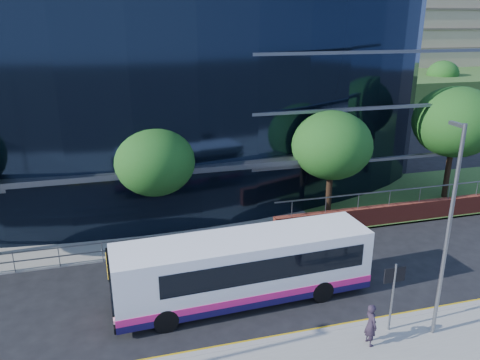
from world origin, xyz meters
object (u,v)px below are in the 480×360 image
object	(u,v)px
tree_far_b	(155,162)
streetlight_east	(448,228)
tree_far_d	(455,122)
tree_dist_f	(443,74)
tree_far_c	(332,145)
city_bus	(246,268)
pedestrian	(371,325)
street_sign	(394,283)
tree_dist_e	(346,77)

from	to	relation	value
tree_far_b	streetlight_east	distance (m)	14.74
tree_far_d	tree_dist_f	bearing A→B (deg)	53.13
streetlight_east	tree_far_c	bearing A→B (deg)	84.89
tree_far_d	city_bus	world-z (taller)	tree_far_d
pedestrian	street_sign	bearing A→B (deg)	-65.57
tree_far_c	tree_far_b	bearing A→B (deg)	177.14
tree_dist_e	pedestrian	distance (m)	47.06
city_bus	tree_dist_e	bearing A→B (deg)	55.10
streetlight_east	city_bus	bearing A→B (deg)	145.76
tree_far_b	tree_dist_f	world-z (taller)	same
city_bus	pedestrian	distance (m)	5.42
street_sign	pedestrian	bearing A→B (deg)	-154.24
street_sign	tree_dist_f	distance (m)	56.25
tree_far_b	tree_dist_e	distance (m)	40.74
street_sign	tree_far_b	bearing A→B (deg)	124.08
tree_far_c	city_bus	world-z (taller)	tree_far_c
city_bus	tree_dist_f	bearing A→B (deg)	42.41
tree_dist_f	city_bus	world-z (taller)	tree_dist_f
streetlight_east	pedestrian	distance (m)	4.37
tree_far_b	tree_dist_e	world-z (taller)	tree_dist_e
streetlight_east	pedestrian	world-z (taller)	streetlight_east
tree_far_c	streetlight_east	bearing A→B (deg)	-95.11
city_bus	streetlight_east	bearing A→B (deg)	-36.75
street_sign	tree_far_b	world-z (taller)	tree_far_b
tree_far_b	tree_far_c	bearing A→B (deg)	-2.86
street_sign	tree_dist_f	xyz separation A→B (m)	(35.50, 43.59, 2.06)
tree_far_c	tree_far_d	distance (m)	9.08
tree_far_c	city_bus	xyz separation A→B (m)	(-7.12, -7.01, -2.99)
tree_far_b	street_sign	bearing A→B (deg)	-55.92
street_sign	tree_far_b	xyz separation A→B (m)	(-7.50, 11.09, 2.06)
street_sign	streetlight_east	bearing A→B (deg)	-21.36
pedestrian	tree_far_d	bearing A→B (deg)	-47.50
street_sign	pedestrian	world-z (taller)	street_sign
street_sign	tree_dist_e	size ratio (longest dim) A/B	0.43
street_sign	tree_dist_f	size ratio (longest dim) A/B	0.46
streetlight_east	pedestrian	size ratio (longest dim) A/B	4.91
street_sign	tree_far_c	bearing A→B (deg)	76.71
tree_far_c	tree_dist_e	xyz separation A→B (m)	(17.00, 31.00, 0.00)
streetlight_east	tree_far_b	bearing A→B (deg)	127.63
tree_far_c	streetlight_east	size ratio (longest dim) A/B	0.81
tree_far_d	tree_far_b	bearing A→B (deg)	-178.49
street_sign	tree_far_b	size ratio (longest dim) A/B	0.46
tree_far_d	city_bus	bearing A→B (deg)	-153.56
tree_far_c	tree_dist_e	world-z (taller)	same
tree_far_c	pedestrian	bearing A→B (deg)	-108.11
street_sign	streetlight_east	world-z (taller)	streetlight_east
tree_far_b	city_bus	world-z (taller)	tree_far_b
pedestrian	streetlight_east	bearing A→B (deg)	-92.08
tree_far_c	city_bus	size ratio (longest dim) A/B	0.60
tree_far_b	tree_far_c	distance (m)	10.02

